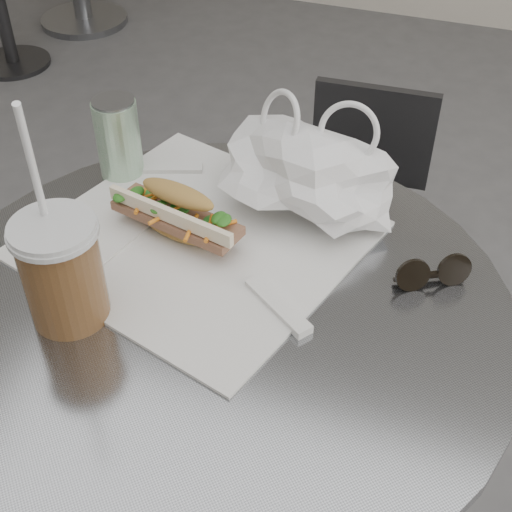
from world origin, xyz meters
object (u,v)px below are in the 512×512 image
(sunglasses, at_px, (432,274))
(drink_can, at_px, (118,138))
(banh_mi, at_px, (178,213))
(iced_coffee, at_px, (62,270))
(cafe_table, at_px, (222,431))
(chair_far, at_px, (352,251))

(sunglasses, height_order, drink_can, drink_can)
(banh_mi, relative_size, iced_coffee, 0.81)
(sunglasses, bearing_deg, iced_coffee, 175.84)
(banh_mi, height_order, iced_coffee, iced_coffee)
(cafe_table, bearing_deg, sunglasses, 27.35)
(chair_far, relative_size, drink_can, 5.08)
(iced_coffee, bearing_deg, drink_can, 106.08)
(drink_can, bearing_deg, sunglasses, -10.26)
(cafe_table, distance_m, sunglasses, 0.41)
(cafe_table, xyz_separation_m, banh_mi, (-0.10, 0.11, 0.32))
(iced_coffee, distance_m, drink_can, 0.31)
(iced_coffee, relative_size, drink_can, 2.37)
(sunglasses, bearing_deg, cafe_table, 176.60)
(cafe_table, distance_m, iced_coffee, 0.39)
(cafe_table, xyz_separation_m, iced_coffee, (-0.16, -0.08, 0.35))
(drink_can, bearing_deg, chair_far, 56.98)
(cafe_table, height_order, sunglasses, sunglasses)
(cafe_table, bearing_deg, drink_can, 138.43)
(cafe_table, distance_m, banh_mi, 0.35)
(banh_mi, distance_m, sunglasses, 0.35)
(iced_coffee, xyz_separation_m, drink_can, (-0.09, 0.30, -0.01))
(cafe_table, distance_m, drink_can, 0.47)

